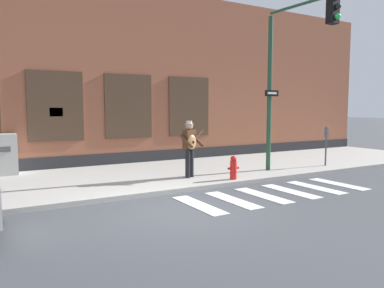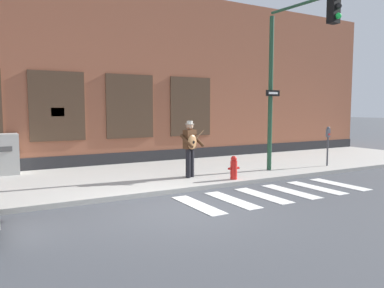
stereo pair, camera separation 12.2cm
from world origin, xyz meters
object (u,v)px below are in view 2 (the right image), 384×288
at_px(busker, 190,145).
at_px(traffic_light, 294,58).
at_px(parking_meter, 328,140).
at_px(utility_box, 1,154).
at_px(fire_hydrant, 234,168).

xyz_separation_m(busker, traffic_light, (3.09, -1.06, 2.67)).
relative_size(parking_meter, utility_box, 1.11).
bearing_deg(parking_meter, utility_box, 160.29).
relative_size(traffic_light, utility_box, 4.11).
height_order(traffic_light, utility_box, traffic_light).
bearing_deg(traffic_light, parking_meter, 15.41).
distance_m(traffic_light, utility_box, 9.67).
xyz_separation_m(busker, utility_box, (-4.96, 3.36, -0.33)).
height_order(busker, traffic_light, traffic_light).
distance_m(busker, parking_meter, 5.54).
height_order(busker, utility_box, busker).
relative_size(traffic_light, parking_meter, 3.70).
bearing_deg(busker, fire_hydrant, -41.89).
height_order(busker, parking_meter, busker).
distance_m(parking_meter, fire_hydrant, 4.61).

